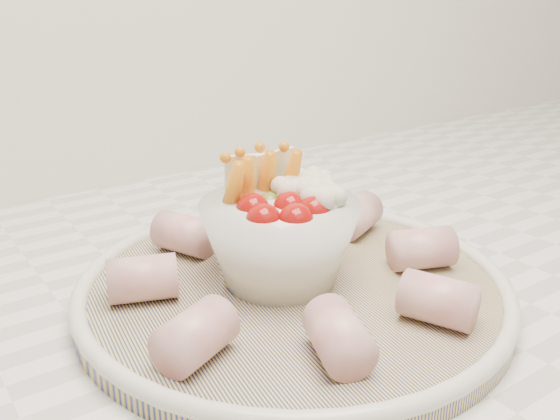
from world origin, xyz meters
TOP-DOWN VIEW (x-y plane):
  - serving_platter at (-0.03, 1.42)m, footprint 0.36×0.36m
  - veggie_bowl at (-0.03, 1.43)m, footprint 0.12×0.12m
  - cured_meat_rolls at (-0.03, 1.42)m, footprint 0.26×0.26m

SIDE VIEW (x-z plane):
  - serving_platter at x=-0.03m, z-range 0.92..0.94m
  - cured_meat_rolls at x=-0.03m, z-range 0.94..0.97m
  - veggie_bowl at x=-0.03m, z-range 0.93..1.02m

